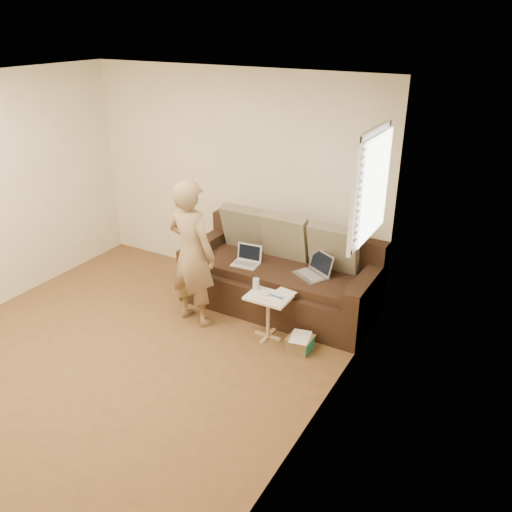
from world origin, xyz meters
name	(u,v)px	position (x,y,z in m)	size (l,w,h in m)	color
floor	(115,363)	(0.00, 0.00, 0.00)	(4.50, 4.50, 0.00)	brown
ceiling	(77,88)	(0.00, 0.00, 2.60)	(4.50, 4.50, 0.00)	white
wall_back	(233,178)	(0.00, 2.25, 1.30)	(4.00, 4.00, 0.00)	beige
wall_right	(306,297)	(2.00, 0.00, 1.30)	(4.50, 4.50, 0.00)	beige
window_blinds	(372,186)	(1.95, 1.50, 1.70)	(0.12, 0.88, 1.08)	white
sofa	(280,274)	(0.90, 1.77, 0.42)	(2.20, 0.95, 0.85)	black
pillow_left	(245,228)	(0.30, 2.01, 0.79)	(0.55, 0.14, 0.55)	#645C49
pillow_mid	(285,237)	(0.85, 2.00, 0.79)	(0.55, 0.14, 0.55)	#757253
pillow_right	(333,248)	(1.45, 1.98, 0.79)	(0.55, 0.14, 0.55)	#645C49
laptop_silver	(311,276)	(1.30, 1.72, 0.52)	(0.36, 0.26, 0.24)	#B7BABC
laptop_white	(245,265)	(0.54, 1.62, 0.52)	(0.30, 0.21, 0.21)	white
person	(192,253)	(0.22, 1.05, 0.82)	(0.60, 0.40, 1.64)	olive
side_table	(268,317)	(1.09, 1.15, 0.25)	(0.45, 0.31, 0.49)	silver
drinking_glass	(256,284)	(0.90, 1.22, 0.55)	(0.07, 0.07, 0.12)	silver
scissors	(276,296)	(1.16, 1.17, 0.50)	(0.18, 0.10, 0.02)	silver
paper_on_table	(281,295)	(1.19, 1.23, 0.49)	(0.21, 0.30, 0.00)	white
striped_box	(300,343)	(1.48, 1.10, 0.08)	(0.24, 0.24, 0.15)	#CE481F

